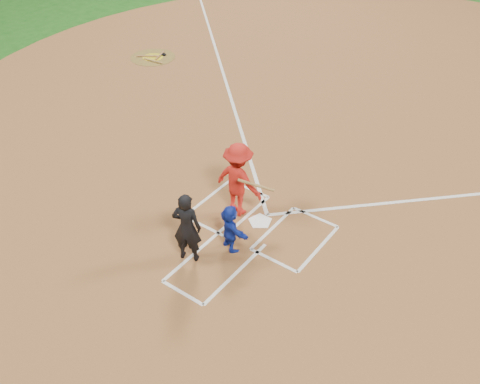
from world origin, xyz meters
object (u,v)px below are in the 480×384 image
Objects in this scene: umpire at (187,228)px; catcher at (230,228)px; home_plate at (260,221)px; batter_at_plate at (238,180)px; on_deck_circle at (153,57)px.

catcher is at bearing -147.24° from umpire.
umpire reaches higher than home_plate.
umpire is 1.93m from batter_at_plate.
batter_at_plate is (-0.64, 0.00, 0.94)m from home_plate.
umpire is at bearing 79.40° from catcher.
home_plate is at bearing -128.89° from umpire.
on_deck_circle is 11.29m from umpire.
batter_at_plate is at bearing -37.15° from catcher.
batter_at_plate is at bearing -34.48° from on_deck_circle.
batter_at_plate reaches higher than on_deck_circle.
catcher is 0.67× the size of umpire.
catcher is (8.87, -6.80, 0.57)m from on_deck_circle.
on_deck_circle is 10.05m from batter_at_plate.
catcher is 1.00m from umpire.
home_plate is 0.32× the size of batter_at_plate.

